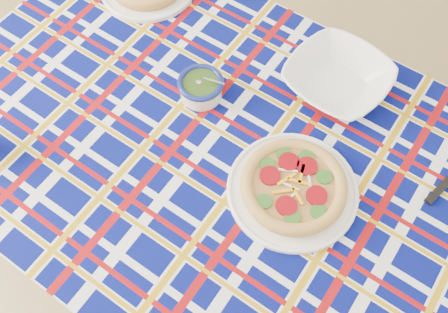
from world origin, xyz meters
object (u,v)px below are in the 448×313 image
at_px(main_focaccia_plate, 294,186).
at_px(pesto_bowl, 201,86).
at_px(serving_bowl, 337,79).
at_px(dining_table, 230,168).

relative_size(main_focaccia_plate, pesto_bowl, 2.65).
bearing_deg(pesto_bowl, main_focaccia_plate, -29.61).
bearing_deg(pesto_bowl, serving_bowl, 26.78).
distance_m(dining_table, serving_bowl, 0.35).
relative_size(dining_table, main_focaccia_plate, 5.50).
distance_m(dining_table, main_focaccia_plate, 0.20).
height_order(main_focaccia_plate, serving_bowl, serving_bowl).
relative_size(dining_table, serving_bowl, 6.68).
height_order(pesto_bowl, serving_bowl, pesto_bowl).
distance_m(pesto_bowl, serving_bowl, 0.34).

